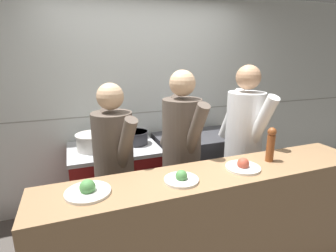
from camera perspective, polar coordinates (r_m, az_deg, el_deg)
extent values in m
cube|color=silver|center=(3.33, -4.73, 5.65)|extent=(8.00, 0.06, 2.60)
cube|color=gray|center=(3.33, -4.52, 3.02)|extent=(8.00, 0.00, 0.01)
cube|color=maroon|center=(3.14, -11.34, -12.35)|extent=(0.95, 0.70, 0.83)
cube|color=#B7BABF|center=(2.96, -11.78, -4.88)|extent=(0.97, 0.71, 0.04)
cube|color=#B7BABF|center=(2.82, -10.23, -14.25)|extent=(0.85, 0.03, 0.10)
cube|color=#38383D|center=(3.42, 6.39, -9.18)|extent=(1.03, 0.65, 0.89)
cube|color=black|center=(3.37, 8.62, -17.29)|extent=(1.01, 0.04, 0.10)
cube|color=#93704C|center=(2.22, 9.69, -22.01)|extent=(2.53, 0.45, 1.03)
cylinder|color=beige|center=(2.91, -16.09, -3.33)|extent=(0.33, 0.33, 0.18)
cylinder|color=beige|center=(2.88, -16.21, -1.80)|extent=(0.35, 0.35, 0.01)
cylinder|color=#2D2D33|center=(3.00, -7.06, -2.53)|extent=(0.27, 0.27, 0.15)
cylinder|color=#2D2D33|center=(2.98, -7.10, -1.28)|extent=(0.29, 0.29, 0.01)
cylinder|color=white|center=(1.73, -17.03, -13.60)|extent=(0.28, 0.28, 0.02)
sphere|color=#4C8C47|center=(1.71, -17.12, -12.60)|extent=(0.10, 0.10, 0.10)
cylinder|color=white|center=(1.80, 2.92, -11.64)|extent=(0.23, 0.23, 0.02)
sphere|color=#4C8C47|center=(1.79, 2.93, -10.78)|extent=(0.08, 0.08, 0.08)
cylinder|color=white|center=(2.05, 15.98, -8.70)|extent=(0.26, 0.26, 0.02)
sphere|color=#B24733|center=(2.04, 16.04, -7.88)|extent=(0.09, 0.09, 0.09)
cylinder|color=brown|center=(2.23, 21.37, -4.54)|extent=(0.06, 0.06, 0.22)
sphere|color=brown|center=(2.19, 21.71, -1.18)|extent=(0.07, 0.07, 0.07)
cube|color=black|center=(2.57, -10.92, -19.88)|extent=(0.33, 0.27, 0.77)
cylinder|color=brown|center=(2.25, -11.83, -5.06)|extent=(0.42, 0.42, 0.64)
sphere|color=#D8AD84|center=(2.14, -12.48, 6.29)|extent=(0.22, 0.22, 0.22)
cylinder|color=brown|center=(2.39, -14.13, -2.05)|extent=(0.20, 0.33, 0.53)
cylinder|color=brown|center=(2.06, -9.37, -4.64)|extent=(0.20, 0.33, 0.53)
cube|color=black|center=(2.69, 2.76, -17.29)|extent=(0.32, 0.23, 0.81)
cylinder|color=brown|center=(2.38, 2.99, -2.09)|extent=(0.39, 0.39, 0.67)
sphere|color=#D8AD84|center=(2.28, 3.15, 9.30)|extent=(0.23, 0.23, 0.23)
cylinder|color=brown|center=(2.53, 0.60, 0.85)|extent=(0.15, 0.35, 0.56)
cylinder|color=brown|center=(2.19, 5.81, -1.56)|extent=(0.15, 0.35, 0.56)
cube|color=black|center=(2.97, 15.18, -14.34)|extent=(0.32, 0.22, 0.83)
cylinder|color=white|center=(2.69, 16.29, -0.17)|extent=(0.38, 0.38, 0.68)
sphere|color=tan|center=(2.60, 17.09, 10.10)|extent=(0.23, 0.23, 0.23)
cylinder|color=white|center=(2.83, 13.66, 2.45)|extent=(0.13, 0.35, 0.57)
cylinder|color=white|center=(2.51, 19.52, 0.42)|extent=(0.13, 0.35, 0.57)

